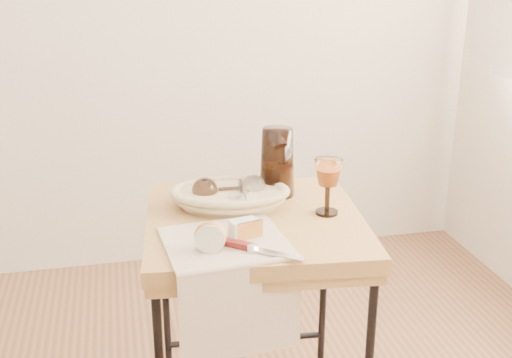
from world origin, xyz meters
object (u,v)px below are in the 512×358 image
object	(u,v)px
goblet_lying_a	(220,189)
wine_goblet	(328,186)
side_table	(255,333)
apple_half	(210,236)
goblet_lying_b	(247,192)
table_knife	(256,248)
bread_basket	(230,198)
pitcher	(277,162)
tea_towel	(225,242)

from	to	relation	value
goblet_lying_a	wine_goblet	size ratio (longest dim) A/B	0.75
side_table	apple_half	xyz separation A→B (m)	(-0.15, -0.19, 0.43)
goblet_lying_b	apple_half	world-z (taller)	goblet_lying_b
wine_goblet	table_knife	world-z (taller)	wine_goblet
bread_basket	pitcher	size ratio (longest dim) A/B	1.24
goblet_lying_a	pitcher	xyz separation A→B (m)	(0.18, 0.05, 0.05)
goblet_lying_a	pitcher	distance (m)	0.20
bread_basket	apple_half	size ratio (longest dim) A/B	3.80
goblet_lying_a	tea_towel	bearing A→B (deg)	85.94
pitcher	bread_basket	bearing A→B (deg)	-167.87
pitcher	wine_goblet	distance (m)	0.21
bread_basket	side_table	bearing A→B (deg)	-49.23
tea_towel	bread_basket	size ratio (longest dim) A/B	1.00
side_table	bread_basket	distance (m)	0.43
side_table	table_knife	world-z (taller)	table_knife
side_table	wine_goblet	bearing A→B (deg)	-6.82
goblet_lying_a	apple_half	world-z (taller)	goblet_lying_a
apple_half	wine_goblet	bearing A→B (deg)	37.43
pitcher	table_knife	size ratio (longest dim) A/B	1.06
bread_basket	wine_goblet	xyz separation A→B (m)	(0.26, -0.12, 0.06)
wine_goblet	goblet_lying_b	bearing A→B (deg)	155.62
goblet_lying_a	wine_goblet	xyz separation A→B (m)	(0.29, -0.13, 0.03)
goblet_lying_a	pitcher	world-z (taller)	pitcher
apple_half	bread_basket	bearing A→B (deg)	82.73
wine_goblet	side_table	bearing A→B (deg)	173.18
tea_towel	goblet_lying_b	size ratio (longest dim) A/B	2.60
table_knife	bread_basket	bearing A→B (deg)	129.94
side_table	goblet_lying_a	size ratio (longest dim) A/B	6.26
goblet_lying_a	wine_goblet	bearing A→B (deg)	158.44
bread_basket	goblet_lying_a	distance (m)	0.04
pitcher	apple_half	world-z (taller)	pitcher
side_table	bread_basket	world-z (taller)	bread_basket
bread_basket	apple_half	world-z (taller)	apple_half
tea_towel	apple_half	world-z (taller)	apple_half
goblet_lying_b	wine_goblet	distance (m)	0.24
table_knife	goblet_lying_a	bearing A→B (deg)	134.57
goblet_lying_a	goblet_lying_b	distance (m)	0.08
tea_towel	apple_half	xyz separation A→B (m)	(-0.04, -0.04, 0.04)
apple_half	table_knife	xyz separation A→B (m)	(0.11, -0.04, -0.03)
tea_towel	side_table	bearing A→B (deg)	49.28
goblet_lying_a	apple_half	xyz separation A→B (m)	(-0.07, -0.30, -0.01)
tea_towel	wine_goblet	bearing A→B (deg)	17.15
tea_towel	wine_goblet	xyz separation A→B (m)	(0.32, 0.13, 0.08)
tea_towel	bread_basket	distance (m)	0.25
bread_basket	goblet_lying_a	world-z (taller)	goblet_lying_a
goblet_lying_b	goblet_lying_a	bearing A→B (deg)	104.19
side_table	goblet_lying_b	xyz separation A→B (m)	(-0.01, 0.07, 0.44)
wine_goblet	table_knife	xyz separation A→B (m)	(-0.25, -0.20, -0.07)
bread_basket	goblet_lying_a	xyz separation A→B (m)	(-0.03, 0.01, 0.02)
goblet_lying_a	side_table	bearing A→B (deg)	130.27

